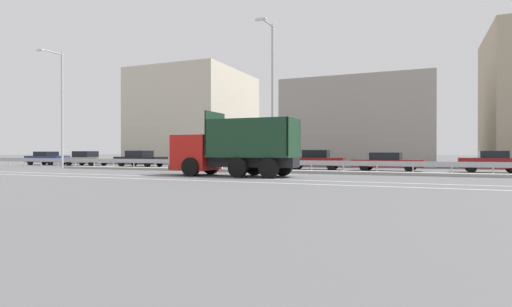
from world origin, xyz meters
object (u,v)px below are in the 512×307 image
at_px(dump_truck, 222,154).
at_px(parked_car_3, 197,160).
at_px(parked_car_1, 86,158).
at_px(parked_car_2, 140,159).
at_px(parked_car_5, 315,160).
at_px(street_lamp_0, 61,104).
at_px(street_lamp_1, 272,91).
at_px(median_road_sign, 222,154).
at_px(parked_car_6, 387,162).
at_px(parked_car_0, 47,158).
at_px(parked_car_4, 252,160).
at_px(church_tower, 383,120).
at_px(parked_car_7, 492,162).

xyz_separation_m(dump_truck, parked_car_3, (-7.29, 9.45, -0.58)).
relative_size(parked_car_1, parked_car_3, 1.14).
relative_size(parked_car_2, parked_car_5, 1.08).
relative_size(street_lamp_0, street_lamp_1, 0.99).
height_order(parked_car_1, parked_car_5, parked_car_5).
xyz_separation_m(median_road_sign, parked_car_3, (-4.96, 4.99, -0.53)).
bearing_deg(parked_car_3, street_lamp_1, 58.79).
relative_size(dump_truck, parked_car_6, 1.46).
height_order(median_road_sign, parked_car_0, median_road_sign).
relative_size(parked_car_4, church_tower, 0.39).
relative_size(parked_car_3, parked_car_6, 0.80).
xyz_separation_m(parked_car_4, parked_car_7, (16.79, 0.04, -0.01)).
height_order(parked_car_3, parked_car_7, parked_car_7).
relative_size(street_lamp_1, parked_car_0, 2.24).
xyz_separation_m(median_road_sign, church_tower, (8.23, 28.63, 4.20)).
relative_size(median_road_sign, parked_car_0, 0.52).
xyz_separation_m(median_road_sign, parked_car_1, (-17.51, 5.02, -0.48)).
distance_m(parked_car_2, parked_car_4, 11.14).
height_order(parked_car_1, parked_car_2, parked_car_2).
bearing_deg(dump_truck, parked_car_7, -57.78).
bearing_deg(parked_car_1, parked_car_6, 86.42).
xyz_separation_m(parked_car_2, parked_car_4, (11.14, -0.05, 0.00)).
relative_size(street_lamp_0, church_tower, 0.80).
distance_m(street_lamp_1, parked_car_5, 7.15).
xyz_separation_m(street_lamp_0, parked_car_5, (20.14, 5.37, -4.55)).
xyz_separation_m(street_lamp_1, parked_car_6, (6.78, 5.09, -4.65)).
height_order(parked_car_1, parked_car_3, parked_car_1).
bearing_deg(parked_car_7, street_lamp_0, 101.37).
xyz_separation_m(parked_car_2, parked_car_7, (27.93, -0.01, -0.01)).
distance_m(parked_car_5, church_tower, 24.20).
relative_size(parked_car_6, church_tower, 0.41).
distance_m(street_lamp_1, church_tower, 29.18).
bearing_deg(parked_car_1, median_road_sign, 70.73).
distance_m(parked_car_4, church_tower, 25.45).
distance_m(parked_car_1, church_tower, 35.24).
height_order(parked_car_1, parked_car_7, same).
xyz_separation_m(parked_car_2, church_tower, (19.19, 23.64, 4.66)).
xyz_separation_m(parked_car_2, parked_car_3, (6.00, 0.01, -0.07)).
xyz_separation_m(parked_car_7, church_tower, (-8.74, 23.65, 4.67)).
bearing_deg(parked_car_3, street_lamp_0, -62.22).
distance_m(parked_car_0, parked_car_1, 5.36).
bearing_deg(parked_car_3, median_road_sign, 44.34).
distance_m(median_road_sign, parked_car_4, 4.96).
height_order(parked_car_4, parked_car_6, parked_car_4).
height_order(street_lamp_0, parked_car_3, street_lamp_0).
bearing_deg(parked_car_4, parked_car_5, 95.96).
relative_size(median_road_sign, parked_car_3, 0.57).
relative_size(median_road_sign, street_lamp_0, 0.23).
xyz_separation_m(parked_car_5, parked_car_7, (11.66, -0.08, -0.02)).
distance_m(street_lamp_1, parked_car_2, 16.31).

